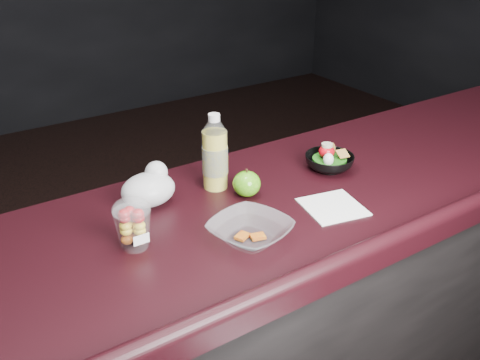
# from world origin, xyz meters

# --- Properties ---
(counter) EXTENTS (4.06, 0.71, 1.02)m
(counter) POSITION_xyz_m (0.00, 0.30, 0.51)
(counter) COLOR black
(counter) RESTS_ON ground
(lemonade_bottle) EXTENTS (0.08, 0.08, 0.24)m
(lemonade_bottle) POSITION_xyz_m (0.04, 0.46, 1.12)
(lemonade_bottle) COLOR gold
(lemonade_bottle) RESTS_ON counter
(fruit_cup) EXTENTS (0.10, 0.10, 0.14)m
(fruit_cup) POSITION_xyz_m (-0.30, 0.30, 1.09)
(fruit_cup) COLOR white
(fruit_cup) RESTS_ON counter
(green_apple) EXTENTS (0.08, 0.08, 0.09)m
(green_apple) POSITION_xyz_m (0.08, 0.37, 1.06)
(green_apple) COLOR #2B840F
(green_apple) RESTS_ON counter
(plastic_bag) EXTENTS (0.16, 0.13, 0.12)m
(plastic_bag) POSITION_xyz_m (-0.17, 0.48, 1.07)
(plastic_bag) COLOR silver
(plastic_bag) RESTS_ON counter
(snack_bowl) EXTENTS (0.21, 0.21, 0.09)m
(snack_bowl) POSITION_xyz_m (0.41, 0.37, 1.05)
(snack_bowl) COLOR black
(snack_bowl) RESTS_ON counter
(takeout_bowl) EXTENTS (0.25, 0.25, 0.05)m
(takeout_bowl) POSITION_xyz_m (-0.04, 0.17, 1.04)
(takeout_bowl) COLOR silver
(takeout_bowl) RESTS_ON counter
(paper_napkin) EXTENTS (0.19, 0.19, 0.00)m
(paper_napkin) POSITION_xyz_m (0.25, 0.17, 1.02)
(paper_napkin) COLOR white
(paper_napkin) RESTS_ON counter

